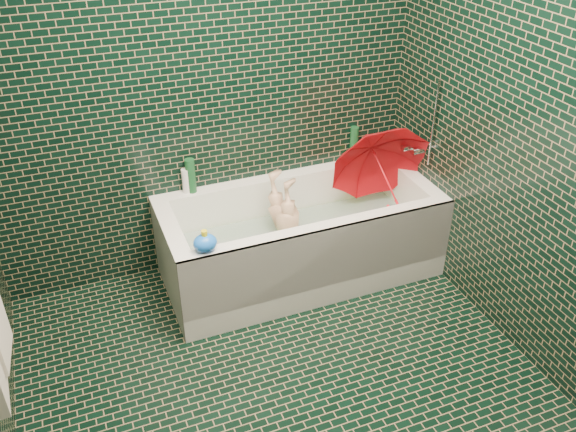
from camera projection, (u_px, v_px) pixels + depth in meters
name	position (u px, v px, depth m)	size (l,w,h in m)	color
floor	(296.00, 408.00, 3.03)	(2.80, 2.80, 0.00)	black
wall_back	(204.00, 77.00, 3.47)	(2.80, 2.80, 0.00)	black
wall_right	(561.00, 137.00, 2.78)	(2.80, 2.80, 0.00)	black
bathtub	(301.00, 246.00, 3.85)	(1.70, 0.75, 0.55)	white
bath_mat	(300.00, 252.00, 3.89)	(1.35, 0.47, 0.01)	#46CF29
water	(300.00, 233.00, 3.82)	(1.48, 0.53, 0.00)	silver
faucet	(421.00, 144.00, 3.82)	(0.18, 0.19, 0.55)	silver
child	(288.00, 230.00, 3.83)	(0.29, 0.19, 0.78)	tan
umbrella	(385.00, 177.00, 3.77)	(0.62, 0.62, 0.54)	red
soap_bottle_a	(380.00, 158.00, 4.15)	(0.10, 0.10, 0.26)	white
soap_bottle_b	(392.00, 157.00, 4.17)	(0.09, 0.09, 0.20)	#481B68
soap_bottle_c	(383.00, 156.00, 4.18)	(0.13, 0.13, 0.17)	#144723
bottle_right_tall	(354.00, 144.00, 4.06)	(0.06, 0.06, 0.24)	#144723
bottle_right_pump	(393.00, 145.00, 4.12)	(0.05, 0.05, 0.18)	silver
bottle_left_tall	(191.00, 176.00, 3.70)	(0.06, 0.06, 0.22)	#144723
bottle_left_short	(186.00, 181.00, 3.71)	(0.05, 0.05, 0.16)	white
rubber_duck	(358.00, 156.00, 4.07)	(0.13, 0.11, 0.10)	yellow
bath_toy	(205.00, 243.00, 3.19)	(0.15, 0.14, 0.13)	blue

